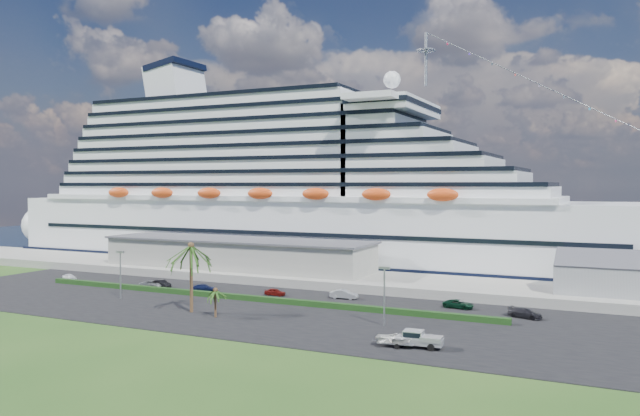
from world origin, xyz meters
The scene contains 22 objects.
ground centered at (0.00, 0.00, 0.00)m, with size 420.00×420.00×0.00m, color #244B19.
asphalt_lot centered at (0.00, 11.00, 0.06)m, with size 140.00×38.00×0.12m, color black.
wharf centered at (0.00, 40.00, 0.90)m, with size 240.00×20.00×1.80m, color gray.
water centered at (0.00, 130.00, 0.01)m, with size 420.00×160.00×0.02m, color #0B1932.
cruise_ship centered at (-21.53, 64.00, 16.69)m, with size 191.00×38.00×54.00m.
terminal_building centered at (-25.00, 40.00, 5.01)m, with size 61.00×15.00×6.30m.
port_shed centered at (52.00, 40.00, 4.40)m, with size 24.00×12.31×7.37m.
hedge centered at (-8.00, 16.00, 0.57)m, with size 88.00×1.10×0.90m, color black.
lamp_post_left centered at (-28.00, 8.00, 5.34)m, with size 1.60×0.35×8.27m.
lamp_post_right centered at (20.00, 8.00, 5.34)m, with size 1.60×0.35×8.27m.
palm_tall centered at (-10.00, 4.00, 9.20)m, with size 8.82×8.82×11.13m.
palm_short centered at (-4.50, 2.50, 3.67)m, with size 3.53×3.53×4.56m.
parked_car_0 centered at (-52.64, 19.64, 0.76)m, with size 1.50×3.74×1.27m, color white.
parked_car_1 centered at (-29.34, 20.39, 0.84)m, with size 1.52×4.37×1.44m, color black.
parked_car_2 centered at (-30.86, 19.47, 0.77)m, with size 2.17×4.70×1.31m, color gray.
parked_car_3 centered at (-18.60, 19.30, 0.87)m, with size 2.11×5.19×1.50m, color #121A40.
parked_car_4 centered at (-5.36, 22.03, 0.76)m, with size 1.52×3.77×1.28m, color maroon.
parked_car_5 centered at (6.90, 24.42, 0.91)m, with size 1.67×4.79×1.58m, color #94969A.
parked_car_6 centered at (26.62, 24.66, 0.79)m, with size 2.23×4.84×1.35m, color black.
parked_car_7 centered at (37.15, 21.68, 0.85)m, with size 2.05×5.04×1.46m, color black.
pickup_truck centered at (27.62, -1.26, 1.23)m, with size 5.85×2.47×2.02m.
boat_trailer centered at (25.13, -2.27, 1.18)m, with size 5.71×4.06×1.60m.
Camera 1 is at (48.75, -73.89, 19.86)m, focal length 35.00 mm.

